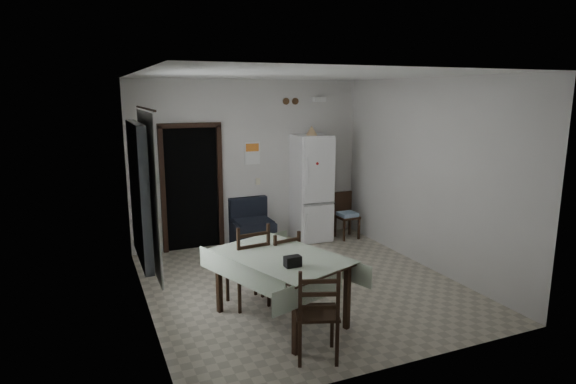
% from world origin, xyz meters
% --- Properties ---
extents(ground, '(4.50, 4.50, 0.00)m').
position_xyz_m(ground, '(0.00, 0.00, 0.00)').
color(ground, '#A39A85').
rests_on(ground, ground).
extents(ceiling, '(4.20, 4.50, 0.02)m').
position_xyz_m(ceiling, '(0.00, 0.00, 2.90)').
color(ceiling, white).
rests_on(ceiling, ground).
extents(wall_back, '(4.20, 0.02, 2.90)m').
position_xyz_m(wall_back, '(0.00, 2.25, 1.45)').
color(wall_back, beige).
rests_on(wall_back, ground).
extents(wall_front, '(4.20, 0.02, 2.90)m').
position_xyz_m(wall_front, '(0.00, -2.25, 1.45)').
color(wall_front, beige).
rests_on(wall_front, ground).
extents(wall_left, '(0.02, 4.50, 2.90)m').
position_xyz_m(wall_left, '(-2.10, 0.00, 1.45)').
color(wall_left, beige).
rests_on(wall_left, ground).
extents(wall_right, '(0.02, 4.50, 2.90)m').
position_xyz_m(wall_right, '(2.10, 0.00, 1.45)').
color(wall_right, beige).
rests_on(wall_right, ground).
extents(doorway, '(1.06, 0.52, 2.22)m').
position_xyz_m(doorway, '(-1.05, 2.45, 1.06)').
color(doorway, black).
rests_on(doorway, ground).
extents(window_recess, '(0.10, 1.20, 1.60)m').
position_xyz_m(window_recess, '(-2.15, -0.20, 1.55)').
color(window_recess, silver).
rests_on(window_recess, ground).
extents(curtain, '(0.02, 1.45, 1.85)m').
position_xyz_m(curtain, '(-2.04, -0.20, 1.55)').
color(curtain, silver).
rests_on(curtain, ground).
extents(curtain_rod, '(0.02, 1.60, 0.02)m').
position_xyz_m(curtain_rod, '(-2.03, -0.20, 2.50)').
color(curtain_rod, black).
rests_on(curtain_rod, ground).
extents(calendar, '(0.28, 0.02, 0.40)m').
position_xyz_m(calendar, '(0.05, 2.24, 1.62)').
color(calendar, white).
rests_on(calendar, ground).
extents(calendar_image, '(0.24, 0.01, 0.14)m').
position_xyz_m(calendar_image, '(0.05, 2.23, 1.72)').
color(calendar_image, orange).
rests_on(calendar_image, ground).
extents(light_switch, '(0.08, 0.02, 0.12)m').
position_xyz_m(light_switch, '(0.15, 2.24, 1.10)').
color(light_switch, beige).
rests_on(light_switch, ground).
extents(vent_left, '(0.12, 0.03, 0.12)m').
position_xyz_m(vent_left, '(0.70, 2.23, 2.52)').
color(vent_left, '#513720').
rests_on(vent_left, ground).
extents(vent_right, '(0.12, 0.03, 0.12)m').
position_xyz_m(vent_right, '(0.88, 2.23, 2.52)').
color(vent_right, '#513720').
rests_on(vent_right, ground).
extents(emergency_light, '(0.25, 0.07, 0.09)m').
position_xyz_m(emergency_light, '(1.35, 2.21, 2.55)').
color(emergency_light, white).
rests_on(emergency_light, ground).
extents(fridge, '(0.66, 0.66, 1.93)m').
position_xyz_m(fridge, '(1.07, 1.93, 0.97)').
color(fridge, white).
rests_on(fridge, ground).
extents(tan_cone, '(0.22, 0.22, 0.17)m').
position_xyz_m(tan_cone, '(1.02, 1.83, 2.02)').
color(tan_cone, tan).
rests_on(tan_cone, fridge).
extents(navy_seat, '(0.70, 0.68, 0.84)m').
position_xyz_m(navy_seat, '(-0.07, 1.93, 0.42)').
color(navy_seat, black).
rests_on(navy_seat, ground).
extents(corner_chair, '(0.38, 0.38, 0.85)m').
position_xyz_m(corner_chair, '(1.71, 1.71, 0.43)').
color(corner_chair, black).
rests_on(corner_chair, ground).
extents(dining_table, '(1.50, 1.82, 0.82)m').
position_xyz_m(dining_table, '(-0.68, -0.87, 0.41)').
color(dining_table, '#ACBCA1').
rests_on(dining_table, ground).
extents(black_bag, '(0.18, 0.11, 0.12)m').
position_xyz_m(black_bag, '(-0.70, -1.27, 0.87)').
color(black_bag, black).
rests_on(black_bag, dining_table).
extents(dining_chair_far_left, '(0.51, 0.51, 1.09)m').
position_xyz_m(dining_chair_far_left, '(-0.90, -0.29, 0.55)').
color(dining_chair_far_left, black).
rests_on(dining_chair_far_left, ground).
extents(dining_chair_far_right, '(0.46, 0.46, 0.95)m').
position_xyz_m(dining_chair_far_right, '(-0.46, -0.32, 0.47)').
color(dining_chair_far_right, black).
rests_on(dining_chair_far_right, ground).
extents(dining_chair_near_head, '(0.55, 0.55, 1.00)m').
position_xyz_m(dining_chair_near_head, '(-0.65, -1.78, 0.50)').
color(dining_chair_near_head, black).
rests_on(dining_chair_near_head, ground).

